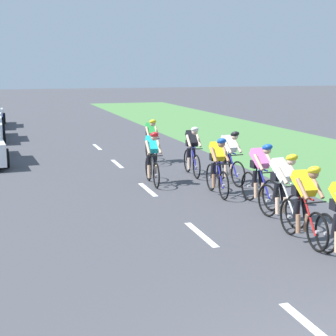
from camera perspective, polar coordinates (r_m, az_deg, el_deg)
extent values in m
cube|color=#4C7F42|center=(20.93, 14.21, 1.79)|extent=(7.00, 60.00, 0.01)
cube|color=white|center=(7.02, 16.02, -16.92)|extent=(0.14, 1.60, 0.01)
cube|color=white|center=(10.30, 3.66, -7.32)|extent=(0.14, 1.60, 0.01)
cube|color=white|center=(13.97, -2.26, -2.39)|extent=(0.14, 1.60, 0.01)
cube|color=white|center=(17.78, -5.65, 0.47)|extent=(0.14, 1.60, 0.01)
cube|color=white|center=(21.65, -7.84, 2.32)|extent=(0.14, 1.60, 0.01)
torus|color=black|center=(9.61, 17.07, -6.92)|extent=(0.08, 0.73, 0.72)
cylinder|color=#99999E|center=(9.61, 17.07, -6.92)|extent=(0.06, 0.06, 0.06)
cylinder|color=black|center=(9.15, 18.02, -6.07)|extent=(0.12, 0.17, 0.40)
torus|color=black|center=(9.64, 16.19, -6.80)|extent=(0.06, 0.72, 0.72)
cylinder|color=#99999E|center=(9.64, 16.19, -6.80)|extent=(0.06, 0.06, 0.06)
torus|color=black|center=(10.46, 13.27, -5.26)|extent=(0.06, 0.72, 0.72)
cylinder|color=#99999E|center=(10.46, 13.27, -5.26)|extent=(0.06, 0.06, 0.06)
cylinder|color=#B21919|center=(9.87, 14.97, -3.09)|extent=(0.05, 0.55, 0.04)
cylinder|color=#B21919|center=(9.81, 15.40, -5.16)|extent=(0.05, 0.48, 0.63)
cylinder|color=#B21919|center=(10.11, 14.30, -4.50)|extent=(0.04, 0.04, 0.65)
cylinder|color=black|center=(9.58, 16.04, -3.68)|extent=(0.42, 0.04, 0.03)
cube|color=black|center=(10.02, 14.39, -2.61)|extent=(0.10, 0.22, 0.05)
cube|color=yellow|center=(9.87, 14.81, -1.64)|extent=(0.29, 0.56, 0.44)
cube|color=black|center=(10.01, 14.43, -2.40)|extent=(0.28, 0.21, 0.18)
cylinder|color=black|center=(10.09, 14.92, -4.32)|extent=(0.11, 0.23, 0.40)
cylinder|color=#9E7051|center=(10.10, 15.08, -5.88)|extent=(0.09, 0.16, 0.36)
cylinder|color=black|center=(10.00, 14.03, -4.41)|extent=(0.11, 0.17, 0.40)
cylinder|color=#9E7051|center=(10.01, 14.19, -5.99)|extent=(0.09, 0.12, 0.36)
cylinder|color=#9E7051|center=(9.79, 16.24, -2.12)|extent=(0.08, 0.40, 0.35)
cylinder|color=#9E7051|center=(9.63, 14.63, -2.26)|extent=(0.08, 0.40, 0.35)
sphere|color=#9E7051|center=(9.58, 15.80, -0.61)|extent=(0.19, 0.19, 0.19)
ellipsoid|color=yellow|center=(9.56, 15.85, -0.24)|extent=(0.24, 0.32, 0.24)
torus|color=black|center=(10.84, 13.97, -4.73)|extent=(0.13, 0.72, 0.72)
cylinder|color=#99999E|center=(10.84, 13.97, -4.73)|extent=(0.07, 0.07, 0.06)
torus|color=black|center=(11.61, 10.95, -3.54)|extent=(0.13, 0.72, 0.72)
cylinder|color=#99999E|center=(11.61, 10.95, -3.54)|extent=(0.07, 0.07, 0.06)
cylinder|color=white|center=(11.05, 12.67, -1.48)|extent=(0.10, 0.55, 0.04)
cylinder|color=white|center=(10.99, 13.14, -3.31)|extent=(0.09, 0.48, 0.63)
cylinder|color=white|center=(11.28, 12.00, -2.79)|extent=(0.04, 0.04, 0.65)
cylinder|color=black|center=(10.79, 13.77, -1.95)|extent=(0.42, 0.08, 0.03)
cube|color=black|center=(11.20, 12.07, -1.08)|extent=(0.12, 0.23, 0.05)
cube|color=white|center=(11.06, 12.49, -0.19)|extent=(0.34, 0.57, 0.47)
cube|color=black|center=(11.19, 12.11, -0.89)|extent=(0.30, 0.23, 0.18)
cylinder|color=black|center=(11.27, 12.56, -2.61)|extent=(0.13, 0.23, 0.40)
cylinder|color=beige|center=(11.28, 12.75, -4.00)|extent=(0.11, 0.16, 0.36)
cylinder|color=black|center=(11.17, 11.82, -2.71)|extent=(0.13, 0.18, 0.40)
cylinder|color=beige|center=(11.17, 12.00, -4.11)|extent=(0.10, 0.13, 0.36)
cylinder|color=beige|center=(11.00, 13.82, -0.58)|extent=(0.12, 0.41, 0.35)
cylinder|color=beige|center=(10.81, 12.47, -0.72)|extent=(0.12, 0.41, 0.35)
sphere|color=beige|center=(10.78, 13.49, 0.78)|extent=(0.19, 0.19, 0.19)
ellipsoid|color=yellow|center=(10.77, 13.54, 1.11)|extent=(0.26, 0.34, 0.24)
torus|color=black|center=(12.09, 11.28, -2.97)|extent=(0.09, 0.73, 0.72)
cylinder|color=#99999E|center=(12.09, 11.28, -2.97)|extent=(0.06, 0.06, 0.06)
torus|color=black|center=(12.92, 8.92, -1.99)|extent=(0.09, 0.73, 0.72)
cylinder|color=#99999E|center=(12.92, 8.92, -1.99)|extent=(0.06, 0.06, 0.06)
cylinder|color=#1E1E99|center=(12.35, 10.26, -0.09)|extent=(0.07, 0.55, 0.04)
cylinder|color=#1E1E99|center=(12.27, 10.63, -1.72)|extent=(0.07, 0.48, 0.63)
cylinder|color=#1E1E99|center=(12.58, 9.75, -1.28)|extent=(0.04, 0.04, 0.65)
cylinder|color=black|center=(12.06, 11.12, -0.48)|extent=(0.42, 0.05, 0.03)
cube|color=black|center=(12.51, 9.80, 0.26)|extent=(0.11, 0.23, 0.05)
cube|color=pink|center=(12.37, 10.12, 1.07)|extent=(0.31, 0.57, 0.45)
cube|color=black|center=(12.49, 9.83, 0.43)|extent=(0.29, 0.22, 0.18)
cylinder|color=black|center=(12.56, 10.24, -1.12)|extent=(0.12, 0.23, 0.40)
cylinder|color=tan|center=(12.56, 10.39, -2.37)|extent=(0.10, 0.16, 0.36)
cylinder|color=black|center=(12.47, 9.54, -1.19)|extent=(0.12, 0.18, 0.40)
cylinder|color=tan|center=(12.46, 9.68, -2.45)|extent=(0.10, 0.13, 0.36)
cylinder|color=tan|center=(12.28, 11.27, 0.72)|extent=(0.10, 0.41, 0.35)
cylinder|color=tan|center=(12.12, 9.99, 0.62)|extent=(0.10, 0.41, 0.35)
sphere|color=tan|center=(12.08, 10.89, 1.96)|extent=(0.19, 0.19, 0.19)
ellipsoid|color=blue|center=(12.06, 10.93, 2.25)|extent=(0.25, 0.33, 0.24)
torus|color=black|center=(12.91, 6.18, -1.94)|extent=(0.09, 0.73, 0.72)
cylinder|color=#99999E|center=(12.91, 6.18, -1.94)|extent=(0.06, 0.06, 0.06)
torus|color=black|center=(13.83, 4.76, -1.04)|extent=(0.09, 0.73, 0.72)
cylinder|color=#99999E|center=(13.83, 4.76, -1.04)|extent=(0.06, 0.06, 0.06)
cylinder|color=#1E1E99|center=(13.21, 5.56, 0.76)|extent=(0.07, 0.55, 0.04)
cylinder|color=#1E1E99|center=(13.11, 5.79, -0.76)|extent=(0.07, 0.48, 0.63)
cylinder|color=#1E1E99|center=(13.45, 5.25, -0.36)|extent=(0.04, 0.04, 0.65)
cylinder|color=black|center=(12.89, 6.07, 0.41)|extent=(0.42, 0.05, 0.03)
cube|color=black|center=(13.39, 5.27, 1.08)|extent=(0.11, 0.23, 0.05)
cube|color=yellow|center=(13.24, 5.47, 1.84)|extent=(0.31, 0.56, 0.47)
cube|color=black|center=(13.37, 5.29, 1.24)|extent=(0.29, 0.22, 0.18)
cylinder|color=black|center=(13.42, 5.70, -0.23)|extent=(0.12, 0.23, 0.40)
cylinder|color=#9E7051|center=(13.40, 5.79, -1.40)|extent=(0.10, 0.16, 0.36)
cylinder|color=black|center=(13.36, 4.97, -0.26)|extent=(0.12, 0.18, 0.40)
cylinder|color=#9E7051|center=(13.34, 5.06, -1.44)|extent=(0.10, 0.13, 0.36)
cylinder|color=#9E7051|center=(13.10, 6.44, 1.50)|extent=(0.10, 0.41, 0.35)
cylinder|color=#9E7051|center=(13.00, 5.11, 1.45)|extent=(0.10, 0.41, 0.35)
sphere|color=#9E7051|center=(12.93, 5.93, 2.68)|extent=(0.19, 0.19, 0.19)
ellipsoid|color=blue|center=(12.91, 5.95, 2.96)|extent=(0.25, 0.33, 0.24)
torus|color=black|center=(14.33, 7.75, -0.67)|extent=(0.13, 0.72, 0.72)
cylinder|color=#99999E|center=(14.33, 7.75, -0.67)|extent=(0.07, 0.07, 0.06)
torus|color=black|center=(15.17, 5.76, 0.02)|extent=(0.13, 0.72, 0.72)
cylinder|color=#99999E|center=(15.17, 5.76, 0.02)|extent=(0.07, 0.07, 0.06)
cylinder|color=#1E1E99|center=(14.61, 6.88, 1.72)|extent=(0.10, 0.55, 0.04)
cylinder|color=#1E1E99|center=(14.52, 7.20, 0.35)|extent=(0.10, 0.48, 0.63)
cylinder|color=#1E1E99|center=(14.83, 6.45, 0.67)|extent=(0.04, 0.04, 0.65)
cylinder|color=black|center=(14.32, 7.60, 1.43)|extent=(0.42, 0.08, 0.03)
cube|color=black|center=(14.77, 6.48, 1.99)|extent=(0.13, 0.23, 0.05)
cube|color=white|center=(14.63, 6.75, 2.69)|extent=(0.34, 0.58, 0.45)
cube|color=black|center=(14.76, 6.50, 2.14)|extent=(0.30, 0.23, 0.18)
cylinder|color=black|center=(14.82, 6.87, 0.81)|extent=(0.14, 0.23, 0.40)
cylinder|color=beige|center=(14.80, 7.01, -0.24)|extent=(0.11, 0.16, 0.36)
cylinder|color=black|center=(14.72, 6.27, 0.76)|extent=(0.13, 0.18, 0.40)
cylinder|color=beige|center=(14.71, 6.41, -0.30)|extent=(0.10, 0.13, 0.36)
cylinder|color=beige|center=(14.54, 7.72, 2.41)|extent=(0.12, 0.41, 0.35)
cylinder|color=beige|center=(14.38, 6.64, 2.34)|extent=(0.12, 0.41, 0.35)
sphere|color=beige|center=(14.35, 7.38, 3.48)|extent=(0.19, 0.19, 0.19)
ellipsoid|color=black|center=(14.33, 7.41, 3.73)|extent=(0.27, 0.34, 0.24)
torus|color=black|center=(14.05, -1.31, -0.80)|extent=(0.08, 0.73, 0.72)
cylinder|color=#99999E|center=(14.05, -1.31, -0.80)|extent=(0.06, 0.06, 0.06)
torus|color=black|center=(15.01, -2.18, -0.05)|extent=(0.08, 0.73, 0.72)
cylinder|color=#99999E|center=(15.01, -2.18, -0.05)|extent=(0.06, 0.06, 0.06)
cylinder|color=black|center=(14.39, -1.73, 1.65)|extent=(0.07, 0.55, 0.04)
cylinder|color=black|center=(14.27, -1.57, 0.26)|extent=(0.07, 0.48, 0.63)
cylinder|color=black|center=(14.63, -1.89, 0.60)|extent=(0.04, 0.04, 0.65)
cylinder|color=black|center=(14.05, -1.41, 1.34)|extent=(0.42, 0.05, 0.03)
cube|color=black|center=(14.57, -1.90, 1.93)|extent=(0.11, 0.23, 0.05)
cube|color=#19B2B7|center=(14.42, -1.80, 2.64)|extent=(0.31, 0.55, 0.47)
cube|color=black|center=(14.56, -1.89, 2.08)|extent=(0.29, 0.21, 0.18)
cylinder|color=black|center=(14.58, -1.50, 0.73)|extent=(0.12, 0.23, 0.40)
cylinder|color=tan|center=(14.56, -1.42, -0.35)|extent=(0.10, 0.16, 0.36)
cylinder|color=black|center=(14.55, -2.19, 0.70)|extent=(0.12, 0.17, 0.40)
cylinder|color=tan|center=(14.52, -2.11, -0.38)|extent=(0.10, 0.13, 0.36)
cylinder|color=tan|center=(14.26, -0.98, 2.34)|extent=(0.10, 0.40, 0.35)
cylinder|color=tan|center=(14.19, -2.24, 2.29)|extent=(0.10, 0.40, 0.35)
sphere|color=tan|center=(14.10, -1.54, 3.43)|extent=(0.19, 0.19, 0.19)
ellipsoid|color=red|center=(14.08, -1.53, 3.69)|extent=(0.25, 0.33, 0.24)
torus|color=black|center=(15.29, 3.18, 0.15)|extent=(0.09, 0.73, 0.72)
cylinder|color=#99999E|center=(15.29, 3.18, 0.15)|extent=(0.06, 0.06, 0.06)
torus|color=black|center=(16.23, 2.16, 0.80)|extent=(0.09, 0.73, 0.72)
cylinder|color=#99999E|center=(16.23, 2.16, 0.80)|extent=(0.06, 0.06, 0.06)
cylinder|color=#1E1E99|center=(15.62, 2.72, 2.39)|extent=(0.07, 0.55, 0.04)
cylinder|color=#1E1E99|center=(15.51, 2.89, 1.11)|extent=(0.07, 0.48, 0.63)
cylinder|color=#1E1E99|center=(15.86, 2.51, 1.41)|extent=(0.04, 0.04, 0.65)
cylinder|color=black|center=(15.29, 3.09, 2.12)|extent=(0.42, 0.06, 0.03)
cube|color=black|center=(15.80, 2.52, 2.64)|extent=(0.11, 0.23, 0.05)
cube|color=black|center=(15.66, 2.65, 3.30)|extent=(0.31, 0.56, 0.47)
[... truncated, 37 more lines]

